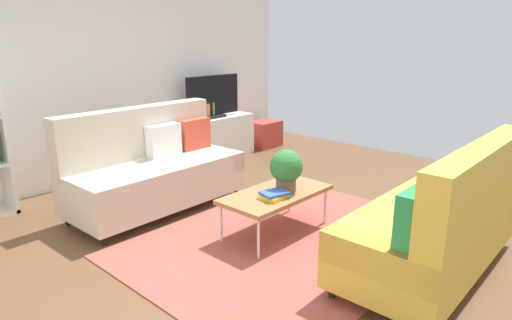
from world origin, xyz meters
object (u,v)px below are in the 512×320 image
(bottle_1, at_px, (208,111))
(couch_green, at_px, (438,222))
(tv_console, at_px, (213,138))
(bottle_2, at_px, (213,110))
(couch_beige, at_px, (154,169))
(storage_trunk, at_px, (265,134))
(vase_0, at_px, (180,116))
(coffee_table, at_px, (276,195))
(bottle_0, at_px, (203,115))
(vase_1, at_px, (190,116))
(potted_plant, at_px, (286,168))
(table_book_0, at_px, (274,196))
(tv, at_px, (213,97))

(bottle_1, bearing_deg, couch_green, -105.10)
(tv_console, xyz_separation_m, bottle_2, (-0.02, -0.04, 0.44))
(couch_green, bearing_deg, bottle_2, 72.54)
(couch_green, xyz_separation_m, tv_console, (1.18, 3.94, -0.12))
(couch_beige, bearing_deg, bottle_1, -149.83)
(storage_trunk, distance_m, vase_0, 1.76)
(couch_green, relative_size, bottle_1, 8.27)
(coffee_table, bearing_deg, couch_green, -78.55)
(storage_trunk, height_order, bottle_0, bottle_0)
(couch_green, height_order, bottle_1, couch_green)
(couch_green, bearing_deg, vase_0, 80.61)
(couch_green, height_order, vase_1, couch_green)
(potted_plant, xyz_separation_m, table_book_0, (-0.23, -0.05, -0.20))
(table_book_0, relative_size, bottle_2, 1.01)
(table_book_0, relative_size, vase_1, 1.85)
(coffee_table, relative_size, tv, 1.10)
(table_book_0, relative_size, vase_0, 1.39)
(coffee_table, relative_size, potted_plant, 2.72)
(tv, height_order, bottle_0, tv)
(couch_beige, height_order, bottle_0, couch_beige)
(vase_0, xyz_separation_m, bottle_2, (0.56, -0.09, 0.03))
(couch_green, bearing_deg, bottle_0, 75.55)
(coffee_table, relative_size, bottle_0, 7.41)
(couch_beige, bearing_deg, couch_green, 102.01)
(storage_trunk, height_order, potted_plant, potted_plant)
(couch_beige, distance_m, potted_plant, 1.55)
(potted_plant, distance_m, table_book_0, 0.31)
(tv_console, relative_size, bottle_0, 9.43)
(couch_beige, height_order, potted_plant, couch_beige)
(storage_trunk, bearing_deg, bottle_0, 177.43)
(storage_trunk, height_order, vase_0, vase_0)
(couch_beige, bearing_deg, bottle_0, -148.17)
(table_book_0, bearing_deg, bottle_1, 60.16)
(table_book_0, xyz_separation_m, vase_0, (1.02, 2.66, 0.29))
(table_book_0, bearing_deg, coffee_table, 35.33)
(tv, distance_m, storage_trunk, 1.32)
(tv_console, bearing_deg, bottle_0, -170.36)
(tv_console, relative_size, vase_1, 10.79)
(vase_1, bearing_deg, bottle_2, -13.27)
(tv_console, relative_size, table_book_0, 5.83)
(potted_plant, xyz_separation_m, vase_0, (0.79, 2.61, 0.08))
(coffee_table, xyz_separation_m, bottle_2, (1.45, 2.48, 0.37))
(tv, xyz_separation_m, vase_1, (-0.40, 0.07, -0.25))
(coffee_table, bearing_deg, vase_0, 70.92)
(tv_console, xyz_separation_m, storage_trunk, (1.10, -0.10, -0.10))
(table_book_0, bearing_deg, potted_plant, 13.09)
(couch_green, xyz_separation_m, bottle_1, (1.05, 3.90, 0.31))
(table_book_0, distance_m, bottle_0, 2.93)
(vase_0, bearing_deg, bottle_2, -9.07)
(bottle_0, height_order, bottle_2, bottle_2)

